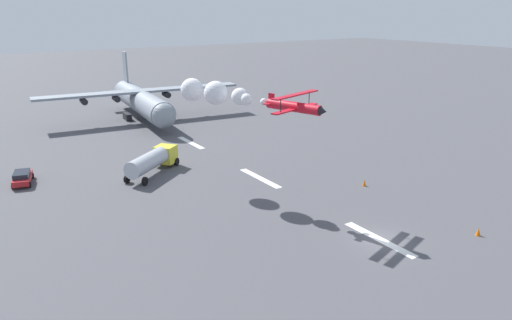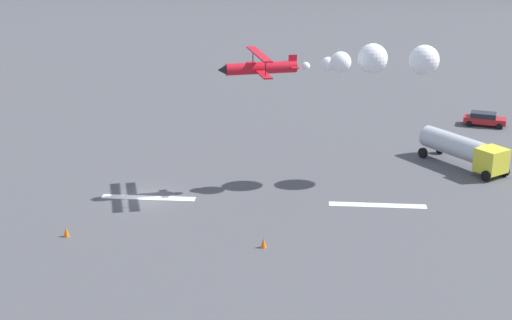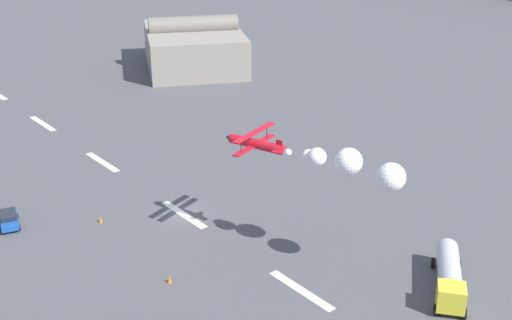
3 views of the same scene
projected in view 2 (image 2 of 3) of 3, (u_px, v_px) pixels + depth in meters
The scene contains 8 objects.
ground_plane at pixel (148, 198), 61.22m from camera, with size 440.00×440.00×0.00m, color #4C4C51.
runway_stripe_3 at pixel (148, 198), 61.22m from camera, with size 8.00×0.90×0.01m, color white.
runway_stripe_4 at pixel (378, 205), 59.68m from camera, with size 8.00×0.90×0.01m, color white.
stunt_biplane_red at pixel (370, 61), 61.46m from camera, with size 18.65×8.61×2.78m.
fuel_tanker_truck at pixel (463, 149), 68.02m from camera, with size 7.58×8.65×2.90m.
airport_staff_sedan at pixel (484, 119), 81.24m from camera, with size 4.86×2.93×1.52m.
traffic_cone_near at pixel (66, 232), 53.88m from camera, with size 0.44×0.44×0.75m, color orange.
traffic_cone_far at pixel (264, 243), 52.12m from camera, with size 0.44×0.44×0.75m, color orange.
Camera 2 is at (13.89, -55.77, 23.18)m, focal length 50.79 mm.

